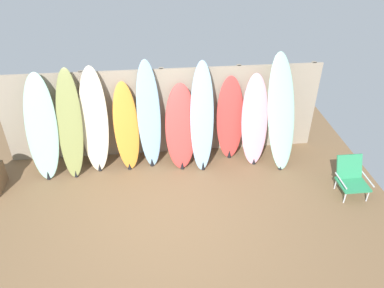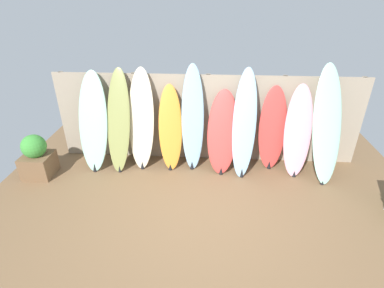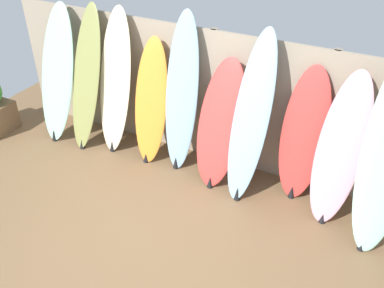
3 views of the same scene
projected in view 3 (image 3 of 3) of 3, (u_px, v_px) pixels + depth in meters
name	position (u px, v px, depth m)	size (l,w,h in m)	color
ground	(130.00, 251.00, 4.54)	(7.68, 7.68, 0.00)	brown
fence_back	(211.00, 98.00, 5.53)	(6.08, 0.11, 1.80)	gray
surfboard_seafoam_0	(57.00, 75.00, 6.01)	(0.57, 0.68, 1.90)	#9ED6BC
surfboard_olive_1	(86.00, 80.00, 5.83)	(0.50, 0.70, 1.95)	olive
surfboard_cream_2	(115.00, 83.00, 5.72)	(0.54, 0.55, 1.96)	beige
surfboard_orange_3	(151.00, 103.00, 5.58)	(0.51, 0.54, 1.66)	orange
surfboard_skyblue_4	(182.00, 96.00, 5.35)	(0.46, 0.49, 2.04)	#8CB7D6
surfboard_red_5	(220.00, 125.00, 5.17)	(0.63, 0.63, 1.59)	#D13D38
surfboard_skyblue_6	(251.00, 120.00, 4.88)	(0.49, 0.69, 2.00)	#8CB7D6
surfboard_red_7	(303.00, 136.00, 4.92)	(0.53, 0.37, 1.65)	#D13D38
surfboard_pink_8	(340.00, 151.00, 4.61)	(0.55, 0.61, 1.71)	pink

